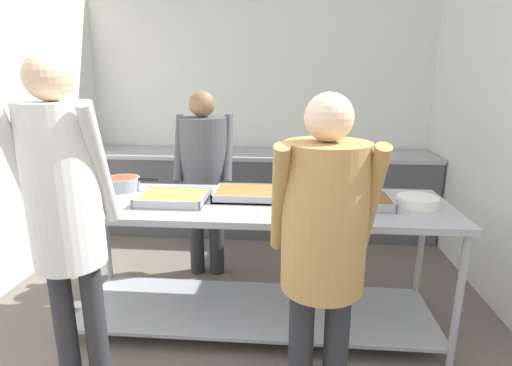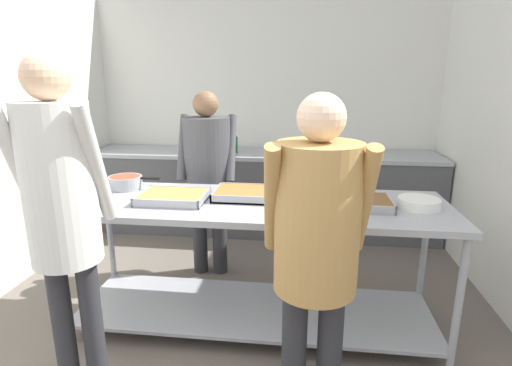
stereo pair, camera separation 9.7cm
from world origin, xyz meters
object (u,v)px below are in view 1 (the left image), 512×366
Objects in this scene: guest_serving_left at (324,235)px; guest_serving_right at (65,204)px; sauce_pan at (123,183)px; serving_tray_vegetables at (173,198)px; cook_behind_counter at (204,166)px; serving_tray_greens at (246,194)px; water_bottle at (228,142)px; plate_stack at (418,201)px; broccoli_bowl at (303,209)px; serving_tray_roast at (359,201)px.

guest_serving_right reaches higher than guest_serving_left.
sauce_pan reaches higher than serving_tray_vegetables.
cook_behind_counter is at bearing 48.73° from sauce_pan.
sauce_pan is 0.21× the size of guest_serving_right.
serving_tray_vegetables is 1.01× the size of serving_tray_greens.
water_bottle is at bearing 81.64° from guest_serving_right.
water_bottle is (-0.37, 1.66, 0.08)m from serving_tray_greens.
plate_stack is at bearing 23.25° from guest_serving_right.
serving_tray_greens is at bearing -77.31° from water_bottle.
sauce_pan is at bearing 160.45° from broccoli_bowl.
serving_tray_greens is at bearing 49.57° from guest_serving_right.
guest_serving_right is 7.27× the size of water_bottle.
serving_tray_roast is at bearing -33.71° from cook_behind_counter.
serving_tray_vegetables is 1.15m from guest_serving_left.
guest_serving_left reaches higher than water_bottle.
plate_stack is at bearing 3.30° from serving_tray_roast.
guest_serving_left is at bearing 1.47° from guest_serving_right.
guest_serving_left reaches higher than serving_tray_vegetables.
guest_serving_left is (0.08, -0.51, 0.05)m from broccoli_bowl.
sauce_pan is 0.23× the size of guest_serving_left.
serving_tray_vegetables is 0.82m from guest_serving_right.
serving_tray_roast is 0.24× the size of guest_serving_left.
serving_tray_roast is (1.19, 0.03, -0.00)m from serving_tray_vegetables.
serving_tray_vegetables and serving_tray_roast have the same top height.
guest_serving_left is 2.64m from water_bottle.
guest_serving_right is (-1.84, -0.79, 0.19)m from plate_stack.
plate_stack is at bearing -5.81° from sauce_pan.
water_bottle is at bearing 121.84° from serving_tray_roast.
serving_tray_greens is 0.26× the size of guest_serving_left.
broccoli_bowl is (1.27, -0.45, -0.01)m from sauce_pan.
water_bottle reaches higher than sauce_pan.
serving_tray_vegetables is (0.44, -0.26, -0.02)m from sauce_pan.
serving_tray_greens is 0.27× the size of cook_behind_counter.
sauce_pan is 1.64m from serving_tray_roast.
cook_behind_counter reaches higher than sauce_pan.
guest_serving_left is at bearing -130.45° from plate_stack.
guest_serving_right is at bearing -156.75° from plate_stack.
water_bottle is (0.37, 2.54, -0.11)m from guest_serving_right.
sauce_pan is 1.66m from guest_serving_left.
plate_stack is (1.09, -0.09, 0.00)m from serving_tray_greens.
serving_tray_roast is (0.36, 0.23, -0.02)m from broccoli_bowl.
serving_tray_greens is 1.61× the size of plate_stack.
broccoli_bowl is at bearing -161.11° from plate_stack.
sauce_pan is 1.57× the size of broccoli_bowl.
serving_tray_greens is at bearing -57.21° from cook_behind_counter.
cook_behind_counter reaches higher than serving_tray_greens.
sauce_pan is 1.35m from broccoli_bowl.
guest_serving_right is at bearing -178.53° from guest_serving_left.
broccoli_bowl is 0.77m from plate_stack.
serving_tray_roast is 0.25× the size of cook_behind_counter.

